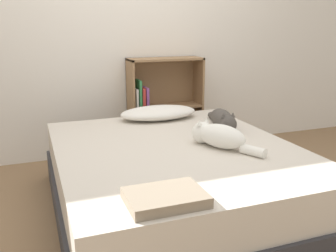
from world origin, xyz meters
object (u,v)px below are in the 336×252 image
at_px(bed, 175,180).
at_px(cat_dark, 223,120).
at_px(cat_light, 218,136).
at_px(bookshelf, 162,104).
at_px(pillow, 159,113).

xyz_separation_m(bed, cat_dark, (0.49, 0.27, 0.31)).
relative_size(cat_light, bookshelf, 0.53).
relative_size(cat_dark, bookshelf, 0.57).
bearing_deg(bookshelf, cat_dark, -81.66).
xyz_separation_m(pillow, bookshelf, (0.22, 0.53, -0.05)).
bearing_deg(cat_dark, bookshelf, -159.86).
distance_m(bed, cat_dark, 0.64).
bearing_deg(cat_dark, cat_light, -20.66).
bearing_deg(pillow, bed, -100.37).
distance_m(cat_dark, bookshelf, 0.99).
height_order(cat_light, cat_dark, cat_light).
bearing_deg(cat_light, pillow, -19.46).
bearing_deg(pillow, cat_light, -81.83).
height_order(bed, bookshelf, bookshelf).
distance_m(bed, pillow, 0.79).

